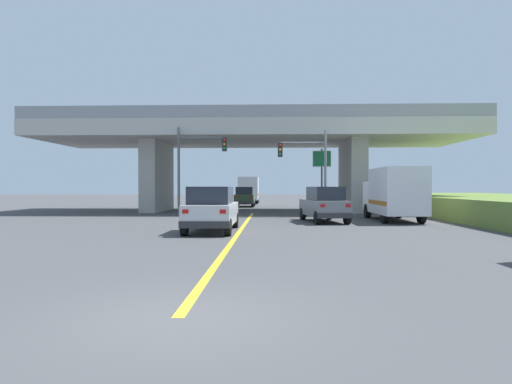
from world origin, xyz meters
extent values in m
plane|color=#424244|center=(0.00, 29.82, 0.00)|extent=(160.00, 160.00, 0.00)
cube|color=#B7B5AD|center=(0.00, 29.82, 6.33)|extent=(34.14, 10.79, 1.21)
cube|color=#A8A69F|center=(-8.08, 29.82, 2.86)|extent=(1.27, 6.47, 5.73)
cube|color=#A8A69F|center=(8.08, 29.82, 2.86)|extent=(1.27, 6.47, 5.73)
cube|color=gray|center=(0.00, 24.58, 7.39)|extent=(34.14, 0.20, 0.90)
cube|color=gray|center=(0.00, 35.06, 7.39)|extent=(34.14, 0.20, 0.90)
cube|color=yellow|center=(0.00, 13.42, 0.00)|extent=(0.20, 26.84, 0.01)
cube|color=silver|center=(-1.24, 13.09, 0.81)|extent=(1.99, 4.75, 0.90)
cube|color=#1E232D|center=(-1.24, 12.74, 1.64)|extent=(1.75, 2.61, 0.76)
cube|color=#2D2D30|center=(-1.24, 10.77, 0.50)|extent=(2.03, 0.20, 0.28)
cube|color=red|center=(-1.99, 10.70, 1.03)|extent=(0.24, 0.06, 0.16)
cube|color=red|center=(-0.49, 10.70, 1.03)|extent=(0.24, 0.06, 0.16)
cylinder|color=black|center=(-2.14, 14.92, 0.36)|extent=(0.26, 0.72, 0.72)
cylinder|color=black|center=(-0.34, 14.92, 0.36)|extent=(0.26, 0.72, 0.72)
cylinder|color=black|center=(-2.14, 11.27, 0.36)|extent=(0.26, 0.72, 0.72)
cylinder|color=black|center=(-0.34, 11.27, 0.36)|extent=(0.26, 0.72, 0.72)
cube|color=slate|center=(4.43, 18.72, 0.81)|extent=(2.51, 4.79, 0.90)
cube|color=#1E232D|center=(4.48, 18.38, 1.64)|extent=(1.98, 2.73, 0.76)
cube|color=#2D2D30|center=(4.77, 16.51, 0.50)|extent=(1.88, 0.49, 0.28)
cube|color=red|center=(4.11, 16.34, 1.03)|extent=(0.25, 0.10, 0.16)
cube|color=red|center=(5.46, 16.55, 1.03)|extent=(0.25, 0.10, 0.16)
cylinder|color=black|center=(3.36, 20.30, 0.36)|extent=(0.37, 0.75, 0.72)
cylinder|color=black|center=(4.97, 20.55, 0.36)|extent=(0.37, 0.75, 0.72)
cylinder|color=black|center=(3.89, 16.88, 0.36)|extent=(0.37, 0.75, 0.72)
cylinder|color=black|center=(5.50, 17.13, 0.36)|extent=(0.37, 0.75, 0.72)
cube|color=silver|center=(8.67, 22.14, 1.40)|extent=(2.20, 2.00, 1.90)
cube|color=silver|center=(8.67, 18.91, 1.77)|extent=(2.31, 4.47, 2.65)
cube|color=#B26619|center=(8.67, 18.91, 1.11)|extent=(2.33, 4.38, 0.24)
cylinder|color=black|center=(7.67, 22.14, 0.45)|extent=(0.30, 0.90, 0.90)
cylinder|color=black|center=(9.67, 22.14, 0.45)|extent=(0.30, 0.90, 0.90)
cylinder|color=black|center=(7.67, 17.79, 0.45)|extent=(0.30, 0.90, 0.90)
cylinder|color=black|center=(9.67, 17.79, 0.45)|extent=(0.30, 0.90, 0.90)
cube|color=#2D4C33|center=(-1.26, 38.32, 0.81)|extent=(1.92, 4.72, 0.90)
cube|color=#1E232D|center=(-1.26, 37.96, 1.64)|extent=(1.69, 2.59, 0.76)
cube|color=#2D2D30|center=(-1.26, 36.01, 0.50)|extent=(1.95, 0.20, 0.28)
cube|color=red|center=(-1.98, 35.94, 1.03)|extent=(0.24, 0.06, 0.16)
cube|color=red|center=(-0.54, 35.94, 1.03)|extent=(0.24, 0.06, 0.16)
cylinder|color=black|center=(-2.12, 40.12, 0.36)|extent=(0.26, 0.72, 0.72)
cylinder|color=black|center=(-0.40, 40.12, 0.36)|extent=(0.26, 0.72, 0.72)
cylinder|color=black|center=(-2.12, 36.51, 0.36)|extent=(0.26, 0.72, 0.72)
cylinder|color=black|center=(-0.40, 36.51, 0.36)|extent=(0.26, 0.72, 0.72)
cylinder|color=slate|center=(5.09, 23.28, 2.91)|extent=(0.18, 0.18, 5.83)
cylinder|color=slate|center=(3.56, 23.28, 5.00)|extent=(3.06, 0.12, 0.12)
cube|color=#232326|center=(2.03, 23.28, 4.52)|extent=(0.32, 0.26, 0.96)
sphere|color=red|center=(2.03, 23.13, 4.82)|extent=(0.16, 0.16, 0.16)
sphere|color=gold|center=(2.03, 23.13, 4.52)|extent=(0.16, 0.16, 0.16)
sphere|color=green|center=(2.03, 23.13, 4.22)|extent=(0.16, 0.16, 0.16)
cylinder|color=#56595E|center=(-5.09, 24.12, 3.10)|extent=(0.18, 0.18, 6.20)
cylinder|color=#56595E|center=(-3.47, 24.12, 5.48)|extent=(3.24, 0.12, 0.12)
cube|color=#232326|center=(-1.85, 24.12, 5.00)|extent=(0.32, 0.26, 0.96)
sphere|color=red|center=(-1.85, 23.97, 5.30)|extent=(0.16, 0.16, 0.16)
sphere|color=gold|center=(-1.85, 23.97, 5.00)|extent=(0.16, 0.16, 0.16)
sphere|color=green|center=(-1.85, 23.97, 4.70)|extent=(0.16, 0.16, 0.16)
cylinder|color=#56595E|center=(5.32, 27.47, 2.48)|extent=(0.14, 0.14, 4.97)
cube|color=#197242|center=(5.32, 27.41, 4.19)|extent=(1.34, 0.08, 1.16)
cube|color=white|center=(5.32, 27.41, 4.19)|extent=(1.42, 0.04, 1.24)
cube|color=silver|center=(-1.30, 49.59, 1.40)|extent=(2.20, 2.00, 1.90)
cube|color=silver|center=(-1.30, 46.35, 1.82)|extent=(2.31, 4.49, 2.74)
cube|color=#B26619|center=(-1.30, 46.35, 1.14)|extent=(2.33, 4.40, 0.24)
cylinder|color=black|center=(-2.30, 49.59, 0.45)|extent=(0.30, 0.90, 0.90)
cylinder|color=black|center=(-0.30, 49.59, 0.45)|extent=(0.30, 0.90, 0.90)
cylinder|color=black|center=(-2.30, 45.22, 0.45)|extent=(0.30, 0.90, 0.90)
cylinder|color=black|center=(-0.30, 45.22, 0.45)|extent=(0.30, 0.90, 0.90)
camera|label=1|loc=(1.43, -6.64, 2.00)|focal=30.89mm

